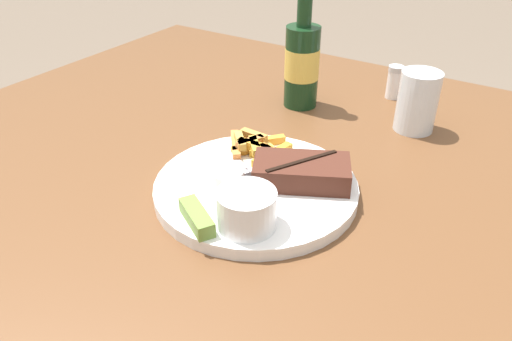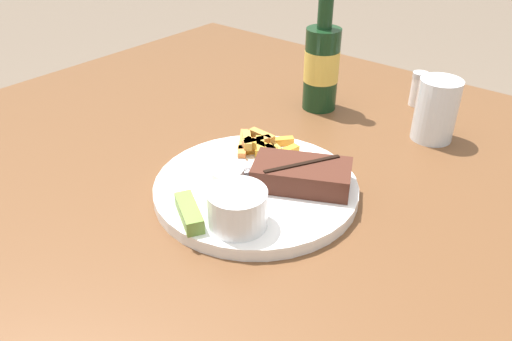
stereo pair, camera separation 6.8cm
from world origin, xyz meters
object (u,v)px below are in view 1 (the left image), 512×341
(pickle_spear, at_px, (197,217))
(coleslaw_cup, at_px, (247,207))
(steak_portion, at_px, (301,172))
(fork_utensil, at_px, (233,158))
(dipping_sauce_cup, at_px, (227,177))
(beer_bottle, at_px, (302,61))
(knife_utensil, at_px, (275,173))
(salt_shaker, at_px, (394,82))
(dinner_plate, at_px, (256,188))
(drinking_glass, at_px, (417,101))

(pickle_spear, bearing_deg, coleslaw_cup, 30.12)
(steak_portion, distance_m, pickle_spear, 0.17)
(steak_portion, xyz_separation_m, fork_utensil, (-0.12, 0.00, -0.01))
(dipping_sauce_cup, height_order, beer_bottle, beer_bottle)
(fork_utensil, bearing_deg, knife_utensil, 26.09)
(fork_utensil, bearing_deg, salt_shaker, 103.38)
(dinner_plate, height_order, beer_bottle, beer_bottle)
(dinner_plate, bearing_deg, dipping_sauce_cup, -139.71)
(beer_bottle, bearing_deg, salt_shaker, 42.94)
(beer_bottle, relative_size, drinking_glass, 2.32)
(dipping_sauce_cup, bearing_deg, knife_utensil, 53.58)
(knife_utensil, xyz_separation_m, beer_bottle, (-0.10, 0.27, 0.07))
(coleslaw_cup, relative_size, fork_utensil, 0.60)
(steak_portion, bearing_deg, salt_shaker, 90.77)
(steak_portion, bearing_deg, coleslaw_cup, -94.64)
(knife_utensil, bearing_deg, coleslaw_cup, -129.88)
(knife_utensil, bearing_deg, steak_portion, -48.40)
(knife_utensil, bearing_deg, dinner_plate, -164.57)
(pickle_spear, distance_m, drinking_glass, 0.45)
(dipping_sauce_cup, relative_size, knife_utensil, 0.34)
(fork_utensil, bearing_deg, drinking_glass, 85.20)
(salt_shaker, bearing_deg, steak_portion, -89.23)
(steak_portion, relative_size, coleslaw_cup, 2.03)
(salt_shaker, bearing_deg, drinking_glass, -55.38)
(dinner_plate, bearing_deg, drinking_glass, 68.56)
(fork_utensil, bearing_deg, pickle_spear, -41.46)
(steak_portion, bearing_deg, drinking_glass, 75.53)
(pickle_spear, height_order, knife_utensil, pickle_spear)
(dinner_plate, relative_size, steak_portion, 1.90)
(fork_utensil, bearing_deg, steak_portion, 29.09)
(steak_portion, distance_m, coleslaw_cup, 0.12)
(fork_utensil, distance_m, knife_utensil, 0.08)
(drinking_glass, bearing_deg, fork_utensil, -124.13)
(fork_utensil, height_order, beer_bottle, beer_bottle)
(steak_portion, bearing_deg, beer_bottle, 118.57)
(pickle_spear, height_order, drinking_glass, drinking_glass)
(dipping_sauce_cup, relative_size, beer_bottle, 0.20)
(knife_utensil, bearing_deg, pickle_spear, -152.97)
(drinking_glass, bearing_deg, steak_portion, -104.47)
(dipping_sauce_cup, distance_m, pickle_spear, 0.09)
(steak_portion, bearing_deg, fork_utensil, 179.76)
(pickle_spear, bearing_deg, steak_portion, 67.56)
(dipping_sauce_cup, distance_m, beer_bottle, 0.34)
(coleslaw_cup, height_order, dipping_sauce_cup, coleslaw_cup)
(fork_utensil, xyz_separation_m, drinking_glass, (0.19, 0.28, 0.03))
(dinner_plate, xyz_separation_m, beer_bottle, (-0.09, 0.30, 0.08))
(knife_utensil, distance_m, salt_shaker, 0.40)
(pickle_spear, bearing_deg, knife_utensil, 81.01)
(pickle_spear, bearing_deg, fork_utensil, 109.22)
(dipping_sauce_cup, xyz_separation_m, drinking_glass, (0.15, 0.34, 0.02))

